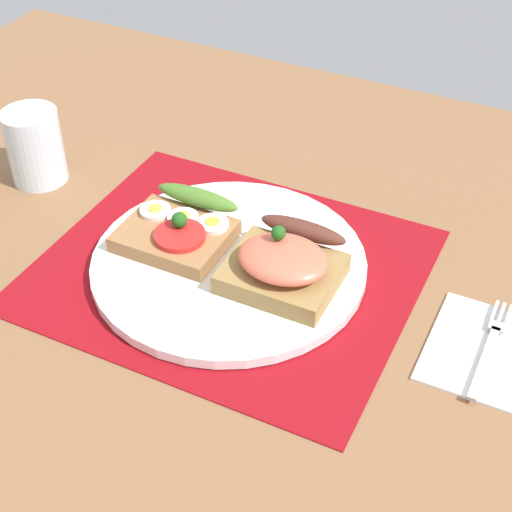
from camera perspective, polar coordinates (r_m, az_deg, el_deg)
name	(u,v)px	position (r cm, az deg, el deg)	size (l,w,h in cm)	color
ground_plane	(229,282)	(78.98, -1.96, -1.90)	(120.00, 90.00, 3.20)	brown
placemat	(229,269)	(77.83, -1.98, -0.93)	(36.51, 31.33, 0.30)	maroon
plate	(229,263)	(77.39, -2.00, -0.54)	(27.36, 27.36, 1.08)	white
sandwich_egg_tomato	(180,228)	(79.22, -5.60, 2.07)	(10.66, 10.22, 3.86)	#9B6A40
sandwich_salmon	(284,263)	(73.30, 2.10, -0.54)	(10.54, 10.40, 5.82)	olive
napkin	(492,353)	(72.31, 16.90, -6.80)	(11.19, 12.13, 0.60)	white
fork	(490,345)	(72.31, 16.79, -6.25)	(1.62, 12.81, 0.32)	#B7B7BC
drinking_glass	(35,146)	(92.12, -15.90, 7.73)	(6.31, 6.31, 8.60)	silver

